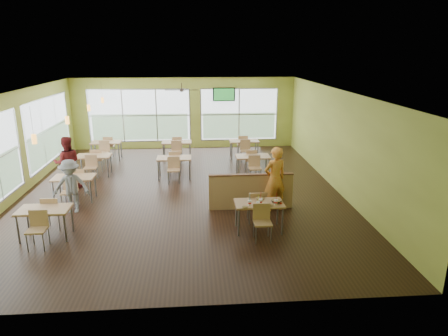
{
  "coord_description": "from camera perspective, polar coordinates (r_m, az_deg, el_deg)",
  "views": [
    {
      "loc": [
        0.42,
        -12.15,
        4.41
      ],
      "look_at": [
        1.26,
        -1.21,
        1.13
      ],
      "focal_mm": 32.0,
      "sensor_mm": 36.0,
      "label": 1
    }
  ],
  "objects": [
    {
      "name": "room",
      "position": [
        12.48,
        -6.21,
        3.53
      ],
      "size": [
        12.0,
        12.04,
        3.2
      ],
      "color": "black",
      "rests_on": "ground"
    },
    {
      "name": "window_bays",
      "position": [
        15.81,
        -15.56,
        5.34
      ],
      "size": [
        9.24,
        10.24,
        2.38
      ],
      "color": "white",
      "rests_on": "room"
    },
    {
      "name": "main_table",
      "position": [
        10.02,
        5.03,
        -5.57
      ],
      "size": [
        1.22,
        1.52,
        0.87
      ],
      "color": "tan",
      "rests_on": "floor"
    },
    {
      "name": "half_wall_divider",
      "position": [
        11.4,
        3.85,
        -3.33
      ],
      "size": [
        2.4,
        0.14,
        1.04
      ],
      "color": "tan",
      "rests_on": "floor"
    },
    {
      "name": "dining_tables",
      "position": [
        14.44,
        -10.07,
        1.22
      ],
      "size": [
        6.92,
        8.72,
        0.87
      ],
      "color": "tan",
      "rests_on": "floor"
    },
    {
      "name": "pendant_lights",
      "position": [
        13.47,
        -20.09,
        7.29
      ],
      "size": [
        0.11,
        7.31,
        0.86
      ],
      "color": "#2D2119",
      "rests_on": "ceiling"
    },
    {
      "name": "ceiling_fan",
      "position": [
        15.23,
        -6.05,
        11.04
      ],
      "size": [
        1.25,
        1.25,
        0.29
      ],
      "color": "#2D2119",
      "rests_on": "ceiling"
    },
    {
      "name": "tv_backwall",
      "position": [
        18.2,
        -0.01,
        10.47
      ],
      "size": [
        1.0,
        0.07,
        0.6
      ],
      "color": "black",
      "rests_on": "wall_back"
    },
    {
      "name": "man_plaid",
      "position": [
        11.22,
        7.27,
        -1.59
      ],
      "size": [
        0.79,
        0.64,
        1.85
      ],
      "primitive_type": "imported",
      "rotation": [
        0.0,
        0.0,
        3.48
      ],
      "color": "orange",
      "rests_on": "floor"
    },
    {
      "name": "patron_maroon",
      "position": [
        13.93,
        -21.48,
        0.71
      ],
      "size": [
        0.98,
        0.84,
        1.73
      ],
      "primitive_type": "imported",
      "rotation": [
        0.0,
        0.0,
        3.4
      ],
      "color": "#5C1616",
      "rests_on": "floor"
    },
    {
      "name": "patron_grey",
      "position": [
        11.85,
        -21.04,
        -2.44
      ],
      "size": [
        1.02,
        0.63,
        1.52
      ],
      "primitive_type": "imported",
      "rotation": [
        0.0,
        0.0,
        0.06
      ],
      "color": "slate",
      "rests_on": "floor"
    },
    {
      "name": "cup_blue",
      "position": [
        9.77,
        3.7,
        -4.96
      ],
      "size": [
        0.09,
        0.09,
        0.34
      ],
      "color": "white",
      "rests_on": "main_table"
    },
    {
      "name": "cup_yellow",
      "position": [
        9.73,
        4.9,
        -5.12
      ],
      "size": [
        0.09,
        0.09,
        0.31
      ],
      "color": "white",
      "rests_on": "main_table"
    },
    {
      "name": "cup_red_near",
      "position": [
        9.85,
        5.25,
        -4.78
      ],
      "size": [
        0.1,
        0.1,
        0.36
      ],
      "color": "white",
      "rests_on": "main_table"
    },
    {
      "name": "cup_red_far",
      "position": [
        9.87,
        7.45,
        -4.85
      ],
      "size": [
        0.1,
        0.1,
        0.34
      ],
      "color": "white",
      "rests_on": "main_table"
    },
    {
      "name": "food_basket",
      "position": [
        10.04,
        7.51,
        -4.68
      ],
      "size": [
        0.27,
        0.27,
        0.06
      ],
      "color": "black",
      "rests_on": "main_table"
    },
    {
      "name": "ketchup_cup",
      "position": [
        9.95,
        8.11,
        -5.02
      ],
      "size": [
        0.06,
        0.06,
        0.03
      ],
      "primitive_type": "cylinder",
      "color": "#AA1500",
      "rests_on": "main_table"
    },
    {
      "name": "wrapper_left",
      "position": [
        9.64,
        3.03,
        -5.56
      ],
      "size": [
        0.18,
        0.17,
        0.04
      ],
      "primitive_type": "ellipsoid",
      "rotation": [
        0.0,
        0.0,
        -0.21
      ],
      "color": "olive",
      "rests_on": "main_table"
    },
    {
      "name": "wrapper_mid",
      "position": [
        10.17,
        5.16,
        -4.36
      ],
      "size": [
        0.26,
        0.24,
        0.06
      ],
      "primitive_type": "ellipsoid",
      "rotation": [
        0.0,
        0.0,
        0.2
      ],
      "color": "olive",
      "rests_on": "main_table"
    },
    {
      "name": "wrapper_right",
      "position": [
        9.8,
        6.72,
        -5.28
      ],
      "size": [
        0.19,
        0.18,
        0.04
      ],
      "primitive_type": "ellipsoid",
      "rotation": [
        0.0,
        0.0,
        0.33
      ],
      "color": "olive",
      "rests_on": "main_table"
    }
  ]
}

